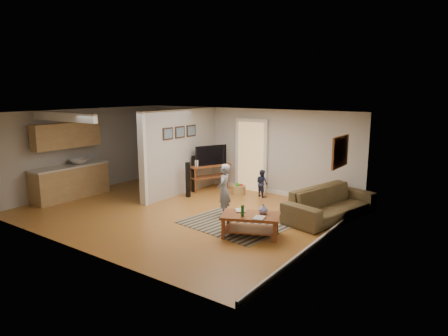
{
  "coord_description": "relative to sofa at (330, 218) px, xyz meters",
  "views": [
    {
      "loc": [
        6.57,
        -7.29,
        3.05
      ],
      "look_at": [
        0.81,
        0.79,
        1.1
      ],
      "focal_mm": 32.0,
      "sensor_mm": 36.0,
      "label": 1
    }
  ],
  "objects": [
    {
      "name": "area_rug",
      "position": [
        -1.65,
        -1.74,
        0.01
      ],
      "size": [
        2.45,
        1.92,
        0.01
      ],
      "primitive_type": "cube",
      "rotation": [
        0.0,
        0.0,
        -0.12
      ],
      "color": "black",
      "rests_on": "ground"
    },
    {
      "name": "ground",
      "position": [
        -3.3,
        -1.7,
        0.0
      ],
      "size": [
        7.5,
        7.5,
        0.0
      ],
      "primitive_type": "plane",
      "color": "olive",
      "rests_on": "ground"
    },
    {
      "name": "speaker_left",
      "position": [
        -4.06,
        -0.5,
        0.51
      ],
      "size": [
        0.11,
        0.11,
        1.02
      ],
      "primitive_type": "cube",
      "rotation": [
        0.0,
        0.0,
        -0.09
      ],
      "color": "black",
      "rests_on": "ground"
    },
    {
      "name": "room_shell",
      "position": [
        -4.37,
        -1.28,
        1.46
      ],
      "size": [
        7.54,
        6.02,
        2.52
      ],
      "color": "#ACAAA5",
      "rests_on": "ground"
    },
    {
      "name": "sofa",
      "position": [
        0.0,
        0.0,
        0.0
      ],
      "size": [
        1.58,
        2.71,
        0.74
      ],
      "primitive_type": "imported",
      "rotation": [
        0.0,
        0.0,
        1.33
      ],
      "color": "#4C3C26",
      "rests_on": "ground"
    },
    {
      "name": "child",
      "position": [
        -2.19,
        -1.34,
        0.0
      ],
      "size": [
        0.46,
        0.55,
        1.3
      ],
      "primitive_type": "imported",
      "rotation": [
        0.0,
        0.0,
        -1.21
      ],
      "color": "gray",
      "rests_on": "ground"
    },
    {
      "name": "toddler",
      "position": [
        -2.35,
        0.78,
        0.0
      ],
      "size": [
        0.47,
        0.42,
        0.79
      ],
      "primitive_type": "imported",
      "rotation": [
        0.0,
        0.0,
        2.76
      ],
      "color": "#1E2440",
      "rests_on": "ground"
    },
    {
      "name": "tv_console",
      "position": [
        -4.04,
        0.48,
        0.74
      ],
      "size": [
        0.97,
        1.37,
        1.11
      ],
      "rotation": [
        0.0,
        0.0,
        -0.42
      ],
      "color": "brown",
      "rests_on": "ground"
    },
    {
      "name": "speaker_right",
      "position": [
        -4.3,
        0.06,
        0.55
      ],
      "size": [
        0.15,
        0.15,
        1.11
      ],
      "primitive_type": "cube",
      "rotation": [
        0.0,
        0.0,
        0.41
      ],
      "color": "black",
      "rests_on": "ground"
    },
    {
      "name": "toy_basket",
      "position": [
        -3.03,
        0.59,
        0.15
      ],
      "size": [
        0.41,
        0.41,
        0.36
      ],
      "color": "#A58247",
      "rests_on": "ground"
    },
    {
      "name": "coffee_table",
      "position": [
        -0.93,
        -2.11,
        0.37
      ],
      "size": [
        1.38,
        1.13,
        0.71
      ],
      "rotation": [
        0.0,
        0.0,
        0.42
      ],
      "color": "brown",
      "rests_on": "ground"
    }
  ]
}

